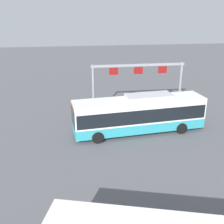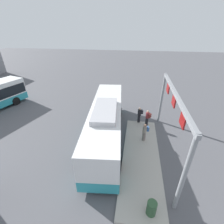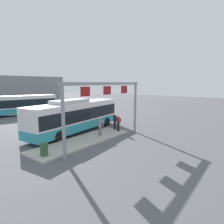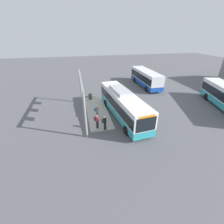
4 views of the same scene
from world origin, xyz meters
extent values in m
plane|color=#56565B|center=(0.00, 0.00, 0.00)|extent=(120.00, 120.00, 0.00)
cube|color=#B2ADA3|center=(-2.01, -3.13, 0.08)|extent=(10.00, 2.80, 0.16)
cube|color=teal|center=(0.00, 0.00, 0.77)|extent=(11.72, 3.66, 0.85)
cube|color=white|center=(0.00, 0.00, 2.15)|extent=(11.72, 3.66, 1.90)
cube|color=black|center=(0.00, 0.00, 1.95)|extent=(11.50, 3.68, 1.20)
cube|color=black|center=(5.75, 0.59, 2.05)|extent=(0.26, 2.12, 1.50)
cube|color=#B7B7BC|center=(-0.86, -0.09, 3.28)|extent=(4.19, 2.15, 0.36)
cube|color=orange|center=(5.68, 0.58, 2.90)|extent=(0.30, 1.75, 0.28)
cylinder|color=black|center=(3.82, 1.60, 0.50)|extent=(1.03, 0.40, 1.00)
cylinder|color=black|center=(4.07, -0.79, 0.50)|extent=(1.03, 0.40, 1.00)
cylinder|color=black|center=(-3.67, 0.83, 0.50)|extent=(1.03, 0.40, 1.00)
cylinder|color=black|center=(-3.42, -1.56, 0.50)|extent=(1.03, 0.40, 1.00)
cylinder|color=black|center=(-1.52, 17.32, 0.50)|extent=(1.04, 0.57, 1.00)
cylinder|color=black|center=(-2.20, 15.02, 0.50)|extent=(1.04, 0.57, 1.00)
cube|color=#1947AD|center=(-11.37, 8.32, 0.77)|extent=(10.22, 2.51, 0.85)
cube|color=silver|center=(-11.37, 8.32, 2.15)|extent=(10.22, 2.51, 1.90)
cube|color=black|center=(-11.37, 8.32, 1.95)|extent=(10.02, 2.55, 1.20)
cylinder|color=black|center=(-8.06, 9.52, 0.50)|extent=(1.00, 0.30, 1.00)
cylinder|color=black|center=(-8.07, 7.12, 0.50)|extent=(1.00, 0.30, 1.00)
cylinder|color=black|center=(-14.28, 9.53, 0.50)|extent=(1.00, 0.30, 1.00)
cylinder|color=black|center=(-14.29, 7.13, 0.50)|extent=(1.00, 0.30, 1.00)
cylinder|color=black|center=(2.87, -2.89, 0.58)|extent=(0.36, 0.36, 0.85)
cylinder|color=black|center=(2.87, -2.89, 1.31)|extent=(0.44, 0.44, 0.60)
sphere|color=tan|center=(2.87, -2.89, 1.72)|extent=(0.22, 0.22, 0.22)
cube|color=#26262D|center=(2.96, -3.13, 1.34)|extent=(0.33, 0.27, 0.40)
cylinder|color=black|center=(2.40, -3.67, 0.58)|extent=(0.37, 0.37, 0.85)
cylinder|color=maroon|center=(2.40, -3.67, 1.31)|extent=(0.45, 0.45, 0.60)
sphere|color=tan|center=(2.40, -3.67, 1.72)|extent=(0.22, 0.22, 0.22)
cube|color=maroon|center=(2.29, -3.91, 1.34)|extent=(0.33, 0.28, 0.40)
cylinder|color=slate|center=(-0.09, -3.34, 0.58)|extent=(0.36, 0.36, 0.85)
cylinder|color=gray|center=(-0.09, -3.34, 1.31)|extent=(0.43, 0.43, 0.60)
sphere|color=#9E755B|center=(-0.09, -3.34, 1.72)|extent=(0.22, 0.22, 0.22)
cube|color=#335993|center=(0.00, -3.59, 1.34)|extent=(0.32, 0.26, 0.40)
cylinder|color=gray|center=(-5.62, -4.96, 2.60)|extent=(0.24, 0.24, 5.20)
cylinder|color=gray|center=(3.59, -4.96, 2.60)|extent=(0.24, 0.24, 5.20)
cube|color=gray|center=(-1.02, -4.96, 5.05)|extent=(9.61, 0.20, 0.24)
cube|color=maroon|center=(-3.55, -4.96, 4.50)|extent=(0.90, 0.08, 0.70)
cube|color=maroon|center=(-1.02, -4.96, 4.50)|extent=(0.90, 0.08, 0.70)
cube|color=maroon|center=(1.51, -4.96, 4.50)|extent=(0.90, 0.08, 0.70)
cylinder|color=#2D5133|center=(-6.27, -3.61, 0.61)|extent=(0.52, 0.52, 0.90)
camera|label=1|loc=(5.63, 21.90, 10.48)|focal=44.20mm
camera|label=2|loc=(-11.25, -2.30, 8.97)|focal=24.95mm
camera|label=3|loc=(-13.51, -14.99, 5.13)|focal=30.90mm
camera|label=4|loc=(16.81, -5.33, 9.79)|focal=24.18mm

